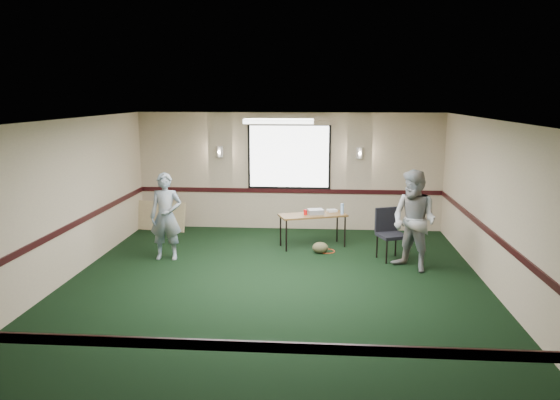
# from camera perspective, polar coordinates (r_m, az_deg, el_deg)

# --- Properties ---
(ground) EXTENTS (8.00, 8.00, 0.00)m
(ground) POSITION_cam_1_polar(r_m,az_deg,el_deg) (9.02, -0.65, -9.08)
(ground) COLOR black
(ground) RESTS_ON ground
(room_shell) EXTENTS (8.00, 8.02, 8.00)m
(room_shell) POSITION_cam_1_polar(r_m,az_deg,el_deg) (10.70, 0.35, 2.83)
(room_shell) COLOR #C5B08E
(room_shell) RESTS_ON ground
(folding_table) EXTENTS (1.46, 0.97, 0.68)m
(folding_table) POSITION_cam_1_polar(r_m,az_deg,el_deg) (11.20, 3.44, -1.75)
(folding_table) COLOR brown
(folding_table) RESTS_ON ground
(projector) EXTENTS (0.36, 0.33, 0.10)m
(projector) POSITION_cam_1_polar(r_m,az_deg,el_deg) (11.20, 3.74, -1.23)
(projector) COLOR #94959C
(projector) RESTS_ON folding_table
(game_console) EXTENTS (0.24, 0.21, 0.05)m
(game_console) POSITION_cam_1_polar(r_m,az_deg,el_deg) (11.47, 5.46, -1.11)
(game_console) COLOR silver
(game_console) RESTS_ON folding_table
(red_cup) EXTENTS (0.07, 0.07, 0.11)m
(red_cup) POSITION_cam_1_polar(r_m,az_deg,el_deg) (11.13, 2.67, -1.28)
(red_cup) COLOR red
(red_cup) RESTS_ON folding_table
(water_bottle) EXTENTS (0.07, 0.07, 0.22)m
(water_bottle) POSITION_cam_1_polar(r_m,az_deg,el_deg) (11.24, 6.52, -0.93)
(water_bottle) COLOR #95BFF4
(water_bottle) RESTS_ON folding_table
(duffel_bag) EXTENTS (0.38, 0.34, 0.22)m
(duffel_bag) POSITION_cam_1_polar(r_m,az_deg,el_deg) (10.87, 4.23, -4.99)
(duffel_bag) COLOR #4B462B
(duffel_bag) RESTS_ON ground
(cable_coil) EXTENTS (0.44, 0.44, 0.02)m
(cable_coil) POSITION_cam_1_polar(r_m,az_deg,el_deg) (11.01, 4.85, -5.34)
(cable_coil) COLOR red
(cable_coil) RESTS_ON ground
(folded_table) EXTENTS (1.33, 0.44, 0.67)m
(folded_table) POSITION_cam_1_polar(r_m,az_deg,el_deg) (12.91, -12.58, -1.63)
(folded_table) COLOR tan
(folded_table) RESTS_ON ground
(conference_chair) EXTENTS (0.62, 0.63, 0.97)m
(conference_chair) POSITION_cam_1_polar(r_m,az_deg,el_deg) (10.60, 11.37, -3.04)
(conference_chair) COLOR black
(conference_chair) RESTS_ON ground
(person_left) EXTENTS (0.62, 0.42, 1.66)m
(person_left) POSITION_cam_1_polar(r_m,az_deg,el_deg) (10.53, -11.83, -1.69)
(person_left) COLOR #436895
(person_left) RESTS_ON ground
(person_right) EXTENTS (1.10, 1.10, 1.80)m
(person_right) POSITION_cam_1_polar(r_m,az_deg,el_deg) (9.92, 13.84, -2.13)
(person_right) COLOR #769AB8
(person_right) RESTS_ON ground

